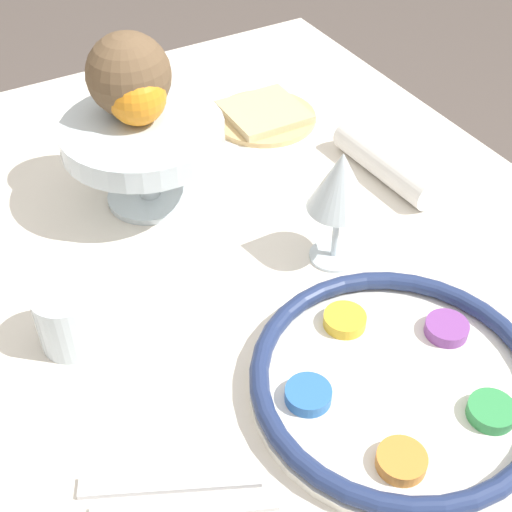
{
  "coord_description": "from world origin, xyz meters",
  "views": [
    {
      "loc": [
        -0.53,
        0.3,
        1.35
      ],
      "look_at": [
        -0.0,
        0.0,
        0.8
      ],
      "focal_mm": 50.0,
      "sensor_mm": 36.0,
      "label": 1
    }
  ],
  "objects_px": {
    "wine_glass": "(340,184)",
    "cup_near": "(69,318)",
    "fruit_stand": "(143,141)",
    "napkin_roll": "(386,163)",
    "coconut": "(129,75)",
    "orange_fruit": "(137,96)",
    "seder_plate": "(398,381)",
    "bread_plate": "(264,115)"
  },
  "relations": [
    {
      "from": "wine_glass",
      "to": "cup_near",
      "type": "xyz_separation_m",
      "value": [
        0.03,
        0.32,
        -0.07
      ]
    },
    {
      "from": "fruit_stand",
      "to": "wine_glass",
      "type": "bearing_deg",
      "value": -145.65
    },
    {
      "from": "cup_near",
      "to": "napkin_roll",
      "type": "bearing_deg",
      "value": -80.9
    },
    {
      "from": "wine_glass",
      "to": "coconut",
      "type": "bearing_deg",
      "value": 30.51
    },
    {
      "from": "wine_glass",
      "to": "cup_near",
      "type": "distance_m",
      "value": 0.33
    },
    {
      "from": "orange_fruit",
      "to": "napkin_roll",
      "type": "xyz_separation_m",
      "value": [
        -0.12,
        -0.3,
        -0.13
      ]
    },
    {
      "from": "seder_plate",
      "to": "cup_near",
      "type": "xyz_separation_m",
      "value": [
        0.23,
        0.26,
        0.02
      ]
    },
    {
      "from": "coconut",
      "to": "bread_plate",
      "type": "distance_m",
      "value": 0.29
    },
    {
      "from": "wine_glass",
      "to": "orange_fruit",
      "type": "bearing_deg",
      "value": 33.45
    },
    {
      "from": "seder_plate",
      "to": "coconut",
      "type": "relative_size",
      "value": 2.84
    },
    {
      "from": "napkin_roll",
      "to": "orange_fruit",
      "type": "bearing_deg",
      "value": 68.3
    },
    {
      "from": "napkin_roll",
      "to": "cup_near",
      "type": "bearing_deg",
      "value": 99.1
    },
    {
      "from": "orange_fruit",
      "to": "bread_plate",
      "type": "distance_m",
      "value": 0.29
    },
    {
      "from": "coconut",
      "to": "napkin_roll",
      "type": "relative_size",
      "value": 0.58
    },
    {
      "from": "wine_glass",
      "to": "coconut",
      "type": "xyz_separation_m",
      "value": [
        0.25,
        0.15,
        0.06
      ]
    },
    {
      "from": "bread_plate",
      "to": "napkin_roll",
      "type": "bearing_deg",
      "value": -161.63
    },
    {
      "from": "seder_plate",
      "to": "orange_fruit",
      "type": "xyz_separation_m",
      "value": [
        0.42,
        0.09,
        0.14
      ]
    },
    {
      "from": "fruit_stand",
      "to": "orange_fruit",
      "type": "bearing_deg",
      "value": -7.08
    },
    {
      "from": "fruit_stand",
      "to": "coconut",
      "type": "height_order",
      "value": "coconut"
    },
    {
      "from": "coconut",
      "to": "cup_near",
      "type": "distance_m",
      "value": 0.31
    },
    {
      "from": "fruit_stand",
      "to": "orange_fruit",
      "type": "height_order",
      "value": "orange_fruit"
    },
    {
      "from": "wine_glass",
      "to": "napkin_roll",
      "type": "bearing_deg",
      "value": -56.34
    },
    {
      "from": "orange_fruit",
      "to": "seder_plate",
      "type": "bearing_deg",
      "value": -168.05
    },
    {
      "from": "orange_fruit",
      "to": "napkin_roll",
      "type": "distance_m",
      "value": 0.35
    },
    {
      "from": "wine_glass",
      "to": "cup_near",
      "type": "height_order",
      "value": "wine_glass"
    },
    {
      "from": "seder_plate",
      "to": "coconut",
      "type": "distance_m",
      "value": 0.48
    },
    {
      "from": "bread_plate",
      "to": "coconut",
      "type": "bearing_deg",
      "value": 106.2
    },
    {
      "from": "napkin_roll",
      "to": "cup_near",
      "type": "relative_size",
      "value": 2.54
    },
    {
      "from": "wine_glass",
      "to": "napkin_roll",
      "type": "height_order",
      "value": "wine_glass"
    },
    {
      "from": "coconut",
      "to": "napkin_roll",
      "type": "xyz_separation_m",
      "value": [
        -0.15,
        -0.3,
        -0.15
      ]
    },
    {
      "from": "bread_plate",
      "to": "napkin_roll",
      "type": "distance_m",
      "value": 0.22
    },
    {
      "from": "coconut",
      "to": "fruit_stand",
      "type": "bearing_deg",
      "value": 175.34
    },
    {
      "from": "napkin_roll",
      "to": "seder_plate",
      "type": "bearing_deg",
      "value": 144.69
    },
    {
      "from": "orange_fruit",
      "to": "napkin_roll",
      "type": "relative_size",
      "value": 0.4
    },
    {
      "from": "orange_fruit",
      "to": "coconut",
      "type": "xyz_separation_m",
      "value": [
        0.02,
        -0.0,
        0.02
      ]
    },
    {
      "from": "orange_fruit",
      "to": "cup_near",
      "type": "distance_m",
      "value": 0.29
    },
    {
      "from": "fruit_stand",
      "to": "bread_plate",
      "type": "distance_m",
      "value": 0.27
    },
    {
      "from": "seder_plate",
      "to": "fruit_stand",
      "type": "xyz_separation_m",
      "value": [
        0.42,
        0.09,
        0.08
      ]
    },
    {
      "from": "seder_plate",
      "to": "fruit_stand",
      "type": "relative_size",
      "value": 1.44
    },
    {
      "from": "fruit_stand",
      "to": "napkin_roll",
      "type": "height_order",
      "value": "fruit_stand"
    },
    {
      "from": "orange_fruit",
      "to": "cup_near",
      "type": "relative_size",
      "value": 1.02
    },
    {
      "from": "bread_plate",
      "to": "fruit_stand",
      "type": "bearing_deg",
      "value": 112.69
    }
  ]
}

